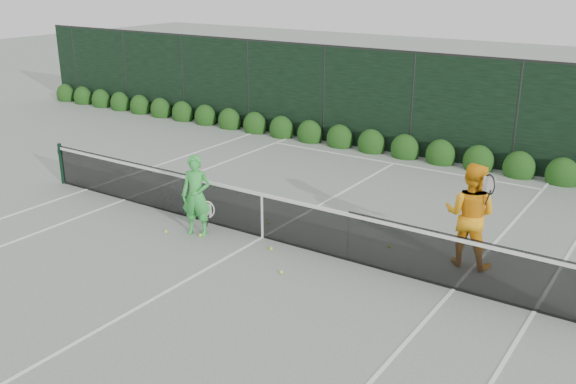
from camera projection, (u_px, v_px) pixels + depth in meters
The scene contains 8 objects.
ground at pixel (263, 237), 13.35m from camera, with size 80.00×80.00×0.00m, color gray.
tennis_net at pixel (261, 213), 13.18m from camera, with size 12.90×0.10×1.07m.
player_woman at pixel (196, 196), 13.25m from camera, with size 0.73×0.61×1.72m.
player_man at pixel (470, 215), 11.83m from camera, with size 1.00×0.80×1.99m.
court_lines at pixel (263, 237), 13.35m from camera, with size 11.03×23.83×0.01m.
windscreen_fence at pixel (166, 208), 10.72m from camera, with size 32.00×21.07×3.06m.
hedge_row at pixel (405, 150), 18.88m from camera, with size 31.66×0.65×0.94m.
tennis_balls at pixel (261, 242), 13.05m from camera, with size 4.32×2.24×0.07m.
Camera 1 is at (7.26, -9.92, 5.32)m, focal length 40.00 mm.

